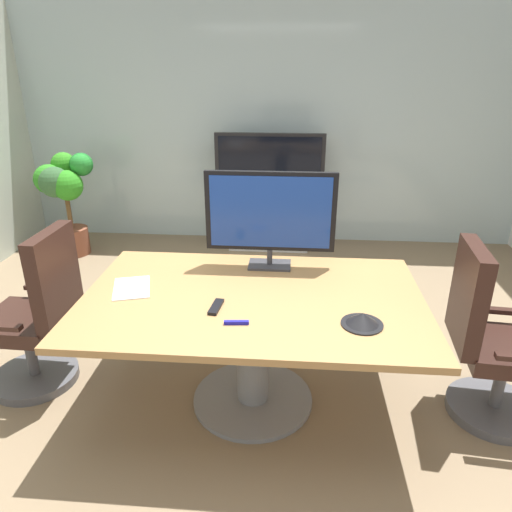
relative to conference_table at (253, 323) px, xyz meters
name	(u,v)px	position (x,y,z in m)	size (l,w,h in m)	color
ground_plane	(244,392)	(-0.07, 0.07, -0.57)	(6.99, 6.99, 0.00)	#7A664C
wall_back_glass_partition	(270,124)	(-0.07, 3.07, 0.79)	(5.81, 0.10, 2.72)	#9EB2B7
conference_table	(253,323)	(0.00, 0.00, 0.00)	(1.99, 1.25, 0.75)	olive
office_chair_left	(38,323)	(-1.40, 0.08, -0.12)	(0.60, 0.58, 1.09)	#4C4C51
office_chair_right	(490,349)	(1.40, 0.01, -0.12)	(0.61, 0.59, 1.09)	#4C4C51
tv_monitor	(270,214)	(0.08, 0.45, 0.54)	(0.84, 0.18, 0.64)	#333338
wall_display_unit	(269,210)	(-0.05, 2.71, -0.13)	(1.20, 0.36, 1.31)	#B7BABC
potted_plant	(65,190)	(-2.24, 2.33, 0.16)	(0.66, 0.64, 1.12)	brown
conference_phone	(362,320)	(0.60, -0.27, 0.21)	(0.22, 0.22, 0.07)	black
remote_control	(216,307)	(-0.19, -0.16, 0.19)	(0.05, 0.17, 0.02)	black
whiteboard_marker	(236,323)	(-0.06, -0.32, 0.19)	(0.13, 0.02, 0.02)	#1919A5
paper_notepad	(132,288)	(-0.74, 0.04, 0.18)	(0.21, 0.30, 0.01)	white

